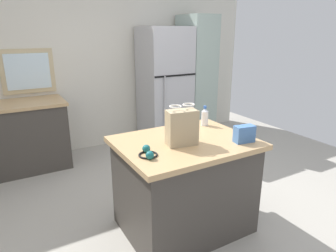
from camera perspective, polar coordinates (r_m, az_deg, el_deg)
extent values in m
plane|color=#ADA89E|center=(3.22, 3.85, -15.99)|extent=(6.15, 6.15, 0.00)
cube|color=silver|center=(4.86, -11.78, 11.35)|extent=(5.12, 0.10, 2.57)
cube|color=#CCB78C|center=(4.58, -25.12, 9.42)|extent=(0.68, 0.04, 0.60)
cube|color=white|center=(4.56, -25.09, 9.40)|extent=(0.56, 0.02, 0.48)
cube|color=#423D38|center=(2.81, 3.11, -11.57)|extent=(1.09, 0.83, 0.83)
cube|color=tan|center=(2.63, 3.27, -3.23)|extent=(1.17, 0.91, 0.05)
cube|color=#B7B7BC|center=(4.86, -0.64, 7.46)|extent=(0.72, 0.67, 1.85)
cube|color=black|center=(4.54, 1.47, 9.58)|extent=(0.71, 0.01, 0.02)
cylinder|color=#B7B7BC|center=(4.49, -0.57, 4.20)|extent=(0.02, 0.02, 0.83)
cube|color=#9EB2A8|center=(5.17, 5.33, 9.02)|extent=(0.45, 0.63, 2.04)
cube|color=#423D38|center=(4.40, -28.70, -2.47)|extent=(1.52, 0.64, 0.87)
cube|color=tan|center=(2.48, 2.64, -0.31)|extent=(0.27, 0.18, 0.30)
torus|color=white|center=(2.40, 1.43, 3.74)|extent=(0.12, 0.12, 0.01)
torus|color=white|center=(2.46, 3.95, 4.08)|extent=(0.12, 0.12, 0.01)
cube|color=#4775B7|center=(2.64, 14.32, -1.47)|extent=(0.19, 0.12, 0.15)
cylinder|color=white|center=(3.03, 6.99, 1.46)|extent=(0.07, 0.07, 0.15)
cone|color=white|center=(3.01, 7.06, 3.07)|extent=(0.06, 0.06, 0.03)
cylinder|color=blue|center=(3.00, 7.08, 3.58)|extent=(0.03, 0.03, 0.02)
torus|color=black|center=(2.30, -3.81, -5.50)|extent=(0.18, 0.18, 0.01)
sphere|color=#19666B|center=(2.23, -3.47, -5.57)|extent=(0.06, 0.06, 0.06)
sphere|color=#19666B|center=(2.36, -4.16, -4.32)|extent=(0.06, 0.06, 0.06)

